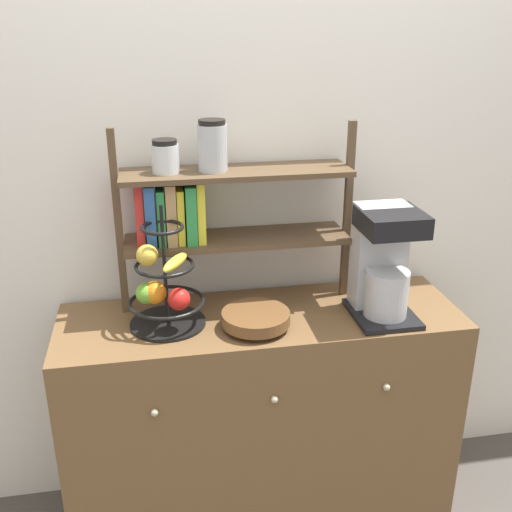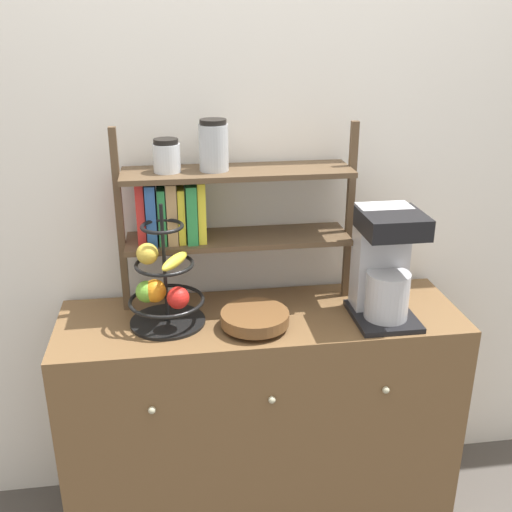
# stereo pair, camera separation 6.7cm
# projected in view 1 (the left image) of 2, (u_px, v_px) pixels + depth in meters

# --- Properties ---
(wall_back) EXTENTS (7.00, 0.05, 2.60)m
(wall_back) POSITION_uv_depth(u_px,v_px,m) (248.00, 167.00, 2.11)
(wall_back) COLOR silver
(wall_back) RESTS_ON ground_plane
(sideboard) EXTENTS (1.37, 0.45, 0.85)m
(sideboard) POSITION_uv_depth(u_px,v_px,m) (261.00, 418.00, 2.19)
(sideboard) COLOR brown
(sideboard) RESTS_ON ground_plane
(coffee_maker) EXTENTS (0.20, 0.25, 0.38)m
(coffee_maker) POSITION_uv_depth(u_px,v_px,m) (383.00, 262.00, 1.99)
(coffee_maker) COLOR black
(coffee_maker) RESTS_ON sideboard
(fruit_stand) EXTENTS (0.25, 0.25, 0.41)m
(fruit_stand) POSITION_uv_depth(u_px,v_px,m) (163.00, 288.00, 1.92)
(fruit_stand) COLOR black
(fruit_stand) RESTS_ON sideboard
(wooden_bowl) EXTENTS (0.22, 0.22, 0.06)m
(wooden_bowl) POSITION_uv_depth(u_px,v_px,m) (256.00, 319.00, 1.94)
(wooden_bowl) COLOR brown
(wooden_bowl) RESTS_ON sideboard
(shelf_hutch) EXTENTS (0.81, 0.20, 0.65)m
(shelf_hutch) POSITION_uv_depth(u_px,v_px,m) (204.00, 200.00, 1.98)
(shelf_hutch) COLOR brown
(shelf_hutch) RESTS_ON sideboard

